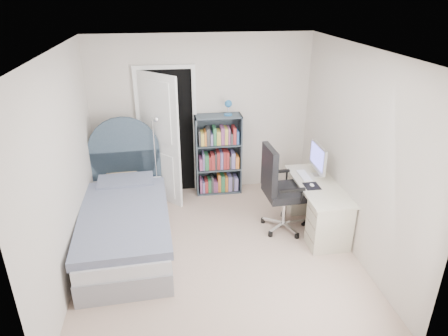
{
  "coord_description": "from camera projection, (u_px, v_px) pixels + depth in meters",
  "views": [
    {
      "loc": [
        -0.53,
        -4.22,
        3.08
      ],
      "look_at": [
        0.13,
        0.33,
        1.0
      ],
      "focal_mm": 32.0,
      "sensor_mm": 36.0,
      "label": 1
    }
  ],
  "objects": [
    {
      "name": "room_shell",
      "position": [
        217.0,
        161.0,
        4.62
      ],
      "size": [
        3.5,
        3.7,
        2.6
      ],
      "color": "tan",
      "rests_on": "ground"
    },
    {
      "name": "door",
      "position": [
        162.0,
        136.0,
        6.06
      ],
      "size": [
        0.92,
        0.62,
        2.06
      ],
      "color": "black",
      "rests_on": "ground"
    },
    {
      "name": "bed",
      "position": [
        126.0,
        219.0,
        5.22
      ],
      "size": [
        1.17,
        2.32,
        1.4
      ],
      "color": "gray",
      "rests_on": "ground"
    },
    {
      "name": "nightstand",
      "position": [
        123.0,
        175.0,
        6.2
      ],
      "size": [
        0.44,
        0.44,
        0.64
      ],
      "color": "tan",
      "rests_on": "ground"
    },
    {
      "name": "floor_lamp",
      "position": [
        157.0,
        170.0,
        6.02
      ],
      "size": [
        0.2,
        0.2,
        1.42
      ],
      "color": "silver",
      "rests_on": "ground"
    },
    {
      "name": "bookcase",
      "position": [
        219.0,
        157.0,
        6.4
      ],
      "size": [
        0.73,
        0.31,
        1.54
      ],
      "color": "#3E4B55",
      "rests_on": "ground"
    },
    {
      "name": "desk",
      "position": [
        316.0,
        203.0,
        5.52
      ],
      "size": [
        0.55,
        1.36,
        1.12
      ],
      "color": "beige",
      "rests_on": "ground"
    },
    {
      "name": "office_chair",
      "position": [
        279.0,
        185.0,
        5.33
      ],
      "size": [
        0.63,
        0.65,
        1.22
      ],
      "color": "silver",
      "rests_on": "ground"
    }
  ]
}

